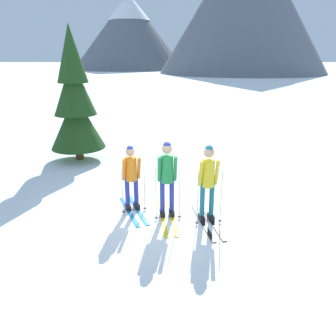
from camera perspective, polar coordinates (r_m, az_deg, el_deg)
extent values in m
plane|color=white|center=(7.86, -1.56, -8.33)|extent=(400.00, 400.00, 0.00)
cube|color=#1E84D1|center=(8.17, -5.26, -7.24)|extent=(0.70, 1.59, 0.02)
cube|color=#1E84D1|center=(8.12, -6.77, -7.46)|extent=(0.70, 1.59, 0.02)
cube|color=black|center=(8.23, -5.47, -6.51)|extent=(0.20, 0.28, 0.12)
cylinder|color=#2D389E|center=(8.05, -5.56, -3.78)|extent=(0.11, 0.11, 0.77)
cube|color=black|center=(8.18, -6.96, -6.73)|extent=(0.20, 0.28, 0.12)
cylinder|color=#2D389E|center=(8.00, -7.08, -3.98)|extent=(0.11, 0.11, 0.77)
cylinder|color=orange|center=(7.83, -6.46, -0.13)|extent=(0.28, 0.28, 0.58)
sphere|color=tan|center=(7.70, -6.58, 2.85)|extent=(0.21, 0.21, 0.21)
sphere|color=#2D389E|center=(7.69, -6.60, 3.30)|extent=(0.16, 0.16, 0.16)
cylinder|color=orange|center=(7.81, -5.08, -0.01)|extent=(0.15, 0.21, 0.55)
cylinder|color=orange|center=(7.73, -7.65, -0.31)|extent=(0.15, 0.21, 0.55)
cylinder|color=#A5A5AD|center=(7.90, -4.11, -3.61)|extent=(0.02, 0.02, 1.16)
cylinder|color=black|center=(8.12, -4.03, -6.99)|extent=(0.07, 0.07, 0.01)
cylinder|color=#A5A5AD|center=(7.78, -7.93, -4.12)|extent=(0.02, 0.02, 1.16)
cylinder|color=black|center=(8.00, -7.77, -7.54)|extent=(0.07, 0.07, 0.01)
cube|color=yellow|center=(7.78, 0.73, -8.55)|extent=(0.31, 1.79, 0.02)
cube|color=yellow|center=(7.76, -0.90, -8.62)|extent=(0.31, 1.79, 0.02)
cube|color=black|center=(7.84, 0.64, -7.76)|extent=(0.14, 0.27, 0.12)
cylinder|color=#2D389E|center=(7.64, 0.66, -4.61)|extent=(0.11, 0.11, 0.86)
cube|color=black|center=(7.82, -0.97, -7.83)|extent=(0.14, 0.27, 0.12)
cylinder|color=#2D389E|center=(7.62, -0.99, -4.68)|extent=(0.11, 0.11, 0.86)
cylinder|color=#238C42|center=(7.40, -0.17, -0.15)|extent=(0.28, 0.28, 0.64)
sphere|color=tan|center=(7.26, -0.17, 3.38)|extent=(0.23, 0.23, 0.23)
sphere|color=#2D389E|center=(7.24, -0.17, 3.92)|extent=(0.17, 0.17, 0.17)
cylinder|color=#238C42|center=(7.36, 1.27, -0.12)|extent=(0.10, 0.21, 0.61)
cylinder|color=#238C42|center=(7.32, -1.52, -0.22)|extent=(0.10, 0.21, 0.61)
cylinder|color=#A5A5AD|center=(7.46, 2.04, -4.44)|extent=(0.02, 0.02, 1.29)
cylinder|color=black|center=(7.71, 1.99, -8.43)|extent=(0.07, 0.07, 0.01)
cylinder|color=#A5A5AD|center=(7.41, -2.11, -4.61)|extent=(0.02, 0.02, 1.29)
cylinder|color=black|center=(7.66, -2.06, -8.62)|extent=(0.07, 0.07, 0.01)
cube|color=black|center=(7.55, -0.30, 0.50)|extent=(0.28, 0.19, 0.36)
cube|color=black|center=(7.66, 7.64, -9.21)|extent=(0.43, 1.72, 0.02)
cube|color=black|center=(7.60, 6.04, -9.38)|extent=(0.43, 1.72, 0.02)
cube|color=black|center=(7.71, 7.44, -8.41)|extent=(0.16, 0.28, 0.12)
cylinder|color=#1E6B7A|center=(7.51, 7.59, -5.25)|extent=(0.11, 0.11, 0.85)
cube|color=black|center=(7.65, 5.85, -8.57)|extent=(0.16, 0.28, 0.12)
cylinder|color=#1E6B7A|center=(7.45, 5.97, -5.39)|extent=(0.11, 0.11, 0.85)
cylinder|color=yellow|center=(7.25, 6.97, -0.82)|extent=(0.28, 0.28, 0.64)
sphere|color=tan|center=(7.11, 7.12, 2.74)|extent=(0.23, 0.23, 0.23)
sphere|color=#1E6B7A|center=(7.09, 7.14, 3.27)|extent=(0.17, 0.17, 0.17)
cylinder|color=yellow|center=(7.24, 8.47, -0.76)|extent=(0.12, 0.22, 0.61)
cylinder|color=yellow|center=(7.14, 5.73, -0.94)|extent=(0.12, 0.22, 0.61)
cylinder|color=#A5A5AD|center=(7.37, 9.23, -5.05)|extent=(0.02, 0.02, 1.28)
cylinder|color=black|center=(7.62, 9.00, -9.02)|extent=(0.07, 0.07, 0.01)
cylinder|color=#A5A5AD|center=(7.21, 5.16, -5.40)|extent=(0.02, 0.02, 1.28)
cylinder|color=black|center=(7.47, 5.03, -9.45)|extent=(0.07, 0.07, 0.01)
cylinder|color=#51381E|center=(12.38, -15.18, 3.49)|extent=(0.28, 0.28, 0.89)
cone|color=#1E4219|center=(12.17, -15.56, 7.77)|extent=(1.91, 1.91, 1.89)
cone|color=#1E4219|center=(12.01, -16.07, 13.35)|extent=(1.46, 1.46, 1.89)
cone|color=#1E4219|center=(11.97, -16.57, 18.55)|extent=(1.04, 1.04, 1.89)
cone|color=slate|center=(97.14, -6.68, 22.32)|extent=(31.57, 31.57, 19.17)
cone|color=white|center=(97.73, -6.83, 25.98)|extent=(11.52, 11.52, 6.66)
cone|color=slate|center=(77.09, 13.24, 26.45)|extent=(35.17, 35.17, 28.63)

